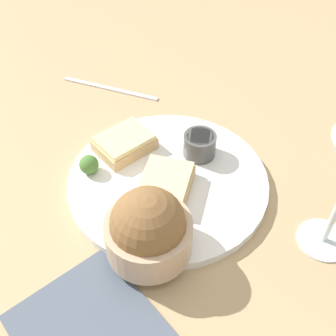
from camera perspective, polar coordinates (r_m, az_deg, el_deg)
name	(u,v)px	position (r m, az deg, el deg)	size (l,w,h in m)	color
ground_plane	(168,184)	(0.61, 0.00, -2.23)	(4.00, 4.00, 0.00)	tan
dinner_plate	(168,181)	(0.60, 0.00, -1.79)	(0.29, 0.29, 0.01)	white
salad_bowl	(148,229)	(0.50, -2.69, -8.28)	(0.11, 0.11, 0.09)	tan
sauce_ramekin	(200,144)	(0.62, 4.32, 3.26)	(0.05, 0.05, 0.04)	#4C4C4C
cheese_toast_near	(165,184)	(0.57, -0.38, -2.24)	(0.10, 0.09, 0.03)	tan
cheese_toast_far	(124,143)	(0.64, -5.93, 3.41)	(0.10, 0.09, 0.03)	tan
garnish	(89,165)	(0.61, -10.66, 0.47)	(0.03, 0.03, 0.03)	#477533
napkin	(88,328)	(0.50, -10.75, -20.49)	(0.18, 0.19, 0.01)	#4C5666
fork	(110,88)	(0.79, -7.88, 10.70)	(0.04, 0.19, 0.01)	silver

